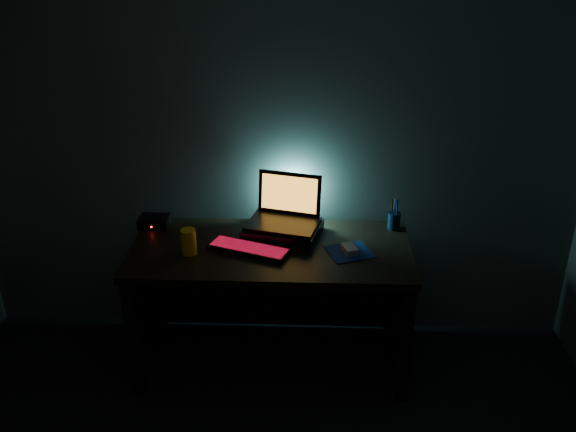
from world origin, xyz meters
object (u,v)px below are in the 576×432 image
object	(u,v)px
laptop	(285,211)
pen_cup	(394,221)
keyboard	(249,249)
router	(154,222)
juice_glass	(189,242)
mouse	(349,249)

from	to	relation	value
laptop	pen_cup	xyz separation A→B (m)	(0.61, 0.05, -0.07)
laptop	keyboard	size ratio (longest dim) A/B	0.96
pen_cup	router	bearing A→B (deg)	-179.24
keyboard	juice_glass	size ratio (longest dim) A/B	3.30
mouse	juice_glass	size ratio (longest dim) A/B	0.77
keyboard	router	xyz separation A→B (m)	(-0.57, 0.28, 0.01)
mouse	pen_cup	bearing A→B (deg)	27.35
keyboard	mouse	distance (m)	0.53
keyboard	pen_cup	distance (m)	0.85
mouse	router	world-z (taller)	router
keyboard	router	size ratio (longest dim) A/B	2.69
pen_cup	router	xyz separation A→B (m)	(-1.36, -0.02, -0.02)
mouse	pen_cup	world-z (taller)	pen_cup
laptop	keyboard	xyz separation A→B (m)	(-0.18, -0.25, -0.11)
mouse	pen_cup	size ratio (longest dim) A/B	1.05
laptop	juice_glass	world-z (taller)	laptop
keyboard	juice_glass	world-z (taller)	juice_glass
keyboard	juice_glass	distance (m)	0.32
keyboard	mouse	size ratio (longest dim) A/B	4.30
laptop	router	xyz separation A→B (m)	(-0.75, 0.03, -0.09)
juice_glass	router	distance (m)	0.41
laptop	juice_glass	size ratio (longest dim) A/B	3.15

